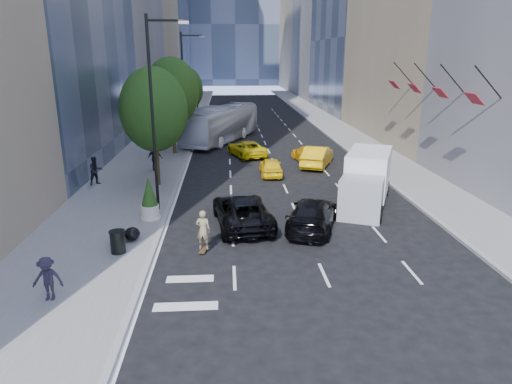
{
  "coord_description": "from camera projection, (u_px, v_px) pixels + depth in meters",
  "views": [
    {
      "loc": [
        -2.68,
        -19.88,
        8.22
      ],
      "look_at": [
        -1.28,
        2.08,
        1.6
      ],
      "focal_mm": 32.0,
      "sensor_mm": 36.0,
      "label": 1
    }
  ],
  "objects": [
    {
      "name": "taxi_c",
      "position": [
        247.0,
        148.0,
        38.43
      ],
      "size": [
        3.6,
        5.26,
        1.34
      ],
      "primitive_type": "imported",
      "rotation": [
        0.0,
        0.0,
        3.46
      ],
      "color": "yellow",
      "rests_on": "ground"
    },
    {
      "name": "sidewalk_left",
      "position": [
        169.0,
        133.0,
        49.63
      ],
      "size": [
        6.0,
        120.0,
        0.15
      ],
      "primitive_type": "cube",
      "color": "slate",
      "rests_on": "ground"
    },
    {
      "name": "box_truck",
      "position": [
        366.0,
        179.0,
        25.64
      ],
      "size": [
        4.48,
        6.62,
        2.99
      ],
      "rotation": [
        0.0,
        0.0,
        -0.4
      ],
      "color": "silver",
      "rests_on": "ground"
    },
    {
      "name": "tree_near",
      "position": [
        154.0,
        110.0,
        28.26
      ],
      "size": [
        4.2,
        4.2,
        7.46
      ],
      "color": "black",
      "rests_on": "sidewalk_left"
    },
    {
      "name": "lamp_far",
      "position": [
        185.0,
        83.0,
        40.5
      ],
      "size": [
        2.13,
        0.22,
        10.0
      ],
      "color": "black",
      "rests_on": "sidewalk_left"
    },
    {
      "name": "trash_can",
      "position": [
        118.0,
        242.0,
        19.31
      ],
      "size": [
        0.62,
        0.62,
        0.94
      ],
      "primitive_type": "cylinder",
      "color": "black",
      "rests_on": "sidewalk_left"
    },
    {
      "name": "tree_mid",
      "position": [
        172.0,
        92.0,
        37.72
      ],
      "size": [
        4.5,
        4.5,
        7.99
      ],
      "color": "black",
      "rests_on": "sidewalk_left"
    },
    {
      "name": "garbage_bags",
      "position": [
        126.0,
        236.0,
        20.48
      ],
      "size": [
        1.21,
        1.17,
        0.6
      ],
      "color": "black",
      "rests_on": "sidewalk_left"
    },
    {
      "name": "black_sedan_mercedes",
      "position": [
        313.0,
        214.0,
        22.36
      ],
      "size": [
        3.63,
        5.57,
        1.5
      ],
      "primitive_type": "imported",
      "rotation": [
        0.0,
        0.0,
        2.82
      ],
      "color": "black",
      "rests_on": "ground"
    },
    {
      "name": "ground",
      "position": [
        286.0,
        237.0,
        21.53
      ],
      "size": [
        160.0,
        160.0,
        0.0
      ],
      "primitive_type": "plane",
      "color": "black",
      "rests_on": "ground"
    },
    {
      "name": "facade_flags",
      "position": [
        429.0,
        87.0,
        29.96
      ],
      "size": [
        1.85,
        13.3,
        2.05
      ],
      "color": "black",
      "rests_on": "ground"
    },
    {
      "name": "tree_far",
      "position": [
        185.0,
        89.0,
        50.34
      ],
      "size": [
        3.9,
        3.9,
        6.92
      ],
      "color": "black",
      "rests_on": "sidewalk_left"
    },
    {
      "name": "pedestrian_b",
      "position": [
        155.0,
        158.0,
        32.97
      ],
      "size": [
        1.14,
        0.62,
        1.83
      ],
      "primitive_type": "imported",
      "rotation": [
        0.0,
        0.0,
        2.97
      ],
      "color": "black",
      "rests_on": "sidewalk_left"
    },
    {
      "name": "pedestrian_c",
      "position": [
        48.0,
        279.0,
        15.47
      ],
      "size": [
        1.02,
        0.59,
        1.58
      ],
      "primitive_type": "imported",
      "rotation": [
        0.0,
        0.0,
        -0.0
      ],
      "color": "#221C2B",
      "rests_on": "sidewalk_left"
    },
    {
      "name": "skateboarder",
      "position": [
        203.0,
        233.0,
        19.65
      ],
      "size": [
        0.71,
        0.54,
        1.77
      ],
      "primitive_type": "imported",
      "rotation": [
        0.0,
        0.0,
        2.95
      ],
      "color": "#847552",
      "rests_on": "ground"
    },
    {
      "name": "taxi_b",
      "position": [
        317.0,
        156.0,
        34.94
      ],
      "size": [
        3.4,
        5.14,
        1.6
      ],
      "primitive_type": "imported",
      "rotation": [
        0.0,
        0.0,
        2.76
      ],
      "color": "#E6AD0C",
      "rests_on": "ground"
    },
    {
      "name": "sidewalk_right",
      "position": [
        341.0,
        131.0,
        50.79
      ],
      "size": [
        4.0,
        120.0,
        0.15
      ],
      "primitive_type": "cube",
      "color": "slate",
      "rests_on": "ground"
    },
    {
      "name": "black_sedan_lincoln",
      "position": [
        242.0,
        211.0,
        22.71
      ],
      "size": [
        3.22,
        5.79,
        1.53
      ],
      "primitive_type": "imported",
      "rotation": [
        0.0,
        0.0,
        3.27
      ],
      "color": "black",
      "rests_on": "ground"
    },
    {
      "name": "planter_shrub",
      "position": [
        149.0,
        199.0,
        23.18
      ],
      "size": [
        0.92,
        0.92,
        2.2
      ],
      "color": "beige",
      "rests_on": "sidewalk_left"
    },
    {
      "name": "taxi_d",
      "position": [
        308.0,
        154.0,
        36.39
      ],
      "size": [
        2.36,
        4.67,
        1.3
      ],
      "primitive_type": "imported",
      "rotation": [
        0.0,
        0.0,
        3.26
      ],
      "color": "#FFB10D",
      "rests_on": "ground"
    },
    {
      "name": "lamp_near",
      "position": [
        155.0,
        104.0,
        23.3
      ],
      "size": [
        2.13,
        0.22,
        10.0
      ],
      "color": "black",
      "rests_on": "sidewalk_left"
    },
    {
      "name": "taxi_a",
      "position": [
        271.0,
        167.0,
        32.37
      ],
      "size": [
        1.54,
        3.73,
        1.26
      ],
      "primitive_type": "imported",
      "rotation": [
        0.0,
        0.0,
        3.13
      ],
      "color": "yellow",
      "rests_on": "ground"
    },
    {
      "name": "pedestrian_a",
      "position": [
        96.0,
        171.0,
        29.4
      ],
      "size": [
        1.13,
        1.1,
        1.84
      ],
      "primitive_type": "imported",
      "rotation": [
        0.0,
        0.0,
        0.65
      ],
      "color": "black",
      "rests_on": "sidewalk_left"
    },
    {
      "name": "traffic_signal",
      "position": [
        197.0,
        88.0,
        58.15
      ],
      "size": [
        2.48,
        0.53,
        5.2
      ],
      "color": "black",
      "rests_on": "sidewalk_left"
    },
    {
      "name": "city_bus",
      "position": [
        222.0,
        124.0,
        44.81
      ],
      "size": [
        7.76,
        12.67,
        3.5
      ],
      "primitive_type": "imported",
      "rotation": [
        0.0,
        0.0,
        -0.42
      ],
      "color": "silver",
      "rests_on": "ground"
    }
  ]
}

